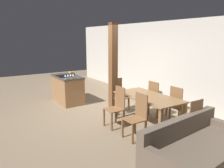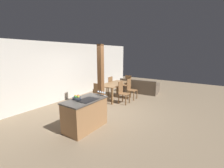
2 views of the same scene
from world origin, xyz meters
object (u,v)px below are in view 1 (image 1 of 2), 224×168
Objects in this scene: fruit_bowl at (71,73)px; wine_glass_near at (65,76)px; dining_chair_head_end at (119,95)px; timber_post at (113,69)px; wine_glass_end at (73,75)px; dining_chair_far_right at (178,106)px; couch at (198,152)px; wine_glass_middle at (68,75)px; dining_table at (148,100)px; dining_chair_foot_end at (190,122)px; kitchen_island at (68,89)px; wine_glass_far at (71,75)px; dining_chair_far_left at (156,98)px; dining_chair_near_left at (117,106)px; dining_chair_near_right at (137,116)px.

wine_glass_near is at bearing -34.37° from fruit_bowl.
dining_chair_head_end is 0.39× the size of timber_post.
timber_post is (1.80, 0.53, 0.32)m from fruit_bowl.
wine_glass_end is 0.14× the size of dining_chair_far_right.
couch is at bearing 9.06° from wine_glass_near.
wine_glass_middle is 0.17m from wine_glass_end.
dining_table is 1.77× the size of dining_chair_foot_end.
wine_glass_far reaches higher than kitchen_island.
dining_chair_far_right is (2.81, 1.67, -0.52)m from wine_glass_far.
wine_glass_near is at bearing -72.28° from dining_chair_foot_end.
kitchen_island is at bearing -163.48° from dining_table.
dining_chair_far_right is (2.81, 1.58, -0.52)m from wine_glass_end.
dining_chair_foot_end is at bearing 3.54° from timber_post.
dining_chair_far_left and dining_chair_foot_end have the same top height.
dining_chair_far_left is at bearing 120.71° from dining_table.
couch is at bearing 4.66° from kitchen_island.
timber_post is (1.10, 1.01, 0.26)m from wine_glass_near.
fruit_bowl is 3.08m from dining_chair_far_left.
dining_chair_near_left and dining_chair_head_end have the same top height.
couch is (4.22, 0.67, -0.76)m from wine_glass_near.
dining_chair_near_left is at bearing -68.11° from dining_chair_foot_end.
kitchen_island is 9.42× the size of wine_glass_near.
wine_glass_end is (0.00, 0.08, 0.00)m from wine_glass_far.
wine_glass_far is 0.14× the size of dining_chair_far_left.
couch is at bearing 140.48° from dining_chair_far_right.
dining_table is at bearing 16.52° from kitchen_island.
wine_glass_near is at bearing 94.11° from couch.
fruit_bowl is 0.12× the size of couch.
dining_table is at bearing 24.25° from wine_glass_middle.
dining_chair_far_left is (0.00, 1.33, 0.00)m from dining_chair_near_left.
dining_chair_far_left is 1.00× the size of dining_chair_head_end.
wine_glass_middle is 0.07× the size of couch.
wine_glass_end reaches higher than dining_table.
dining_chair_foot_end is (1.65, -0.66, 0.00)m from dining_chair_far_left.
wine_glass_middle is 0.14× the size of dining_chair_near_left.
kitchen_island is 3.41m from dining_chair_near_right.
dining_chair_foot_end is (0.86, 0.66, 0.00)m from dining_chair_near_right.
fruit_bowl is 0.25× the size of dining_chair_foot_end.
wine_glass_near and wine_glass_middle have the same top height.
timber_post is (-0.92, -0.82, 0.77)m from dining_chair_far_left.
kitchen_island is 0.87m from wine_glass_near.
dining_chair_near_left is at bearing 11.88° from wine_glass_middle.
fruit_bowl reaches higher than dining_chair_foot_end.
wine_glass_middle is 1.46m from timber_post.
wine_glass_end is 3.82m from dining_chair_foot_end.
dining_chair_near_left and dining_chair_near_right have the same top height.
dining_table is 1.77× the size of dining_chair_near_left.
dining_chair_foot_end is (4.38, 0.69, -0.45)m from fruit_bowl.
wine_glass_far is 0.07× the size of couch.
fruit_bowl is at bearing -179.56° from dining_chair_near_right.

